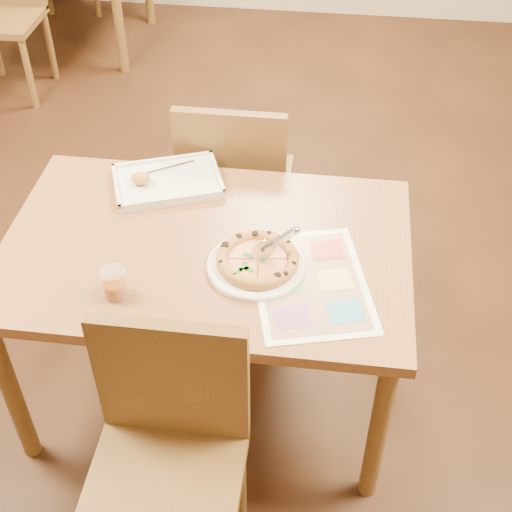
# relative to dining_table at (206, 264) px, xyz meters

# --- Properties ---
(room) EXTENTS (7.00, 7.00, 7.00)m
(room) POSITION_rel_dining_table_xyz_m (0.00, 0.00, 0.72)
(room) COLOR #351C0E
(room) RESTS_ON ground
(dining_table) EXTENTS (1.30, 0.85, 0.72)m
(dining_table) POSITION_rel_dining_table_xyz_m (0.00, 0.00, 0.00)
(dining_table) COLOR #9C653E
(dining_table) RESTS_ON ground
(chair_near) EXTENTS (0.42, 0.42, 0.47)m
(chair_near) POSITION_rel_dining_table_xyz_m (0.00, -0.60, -0.07)
(chair_near) COLOR brown
(chair_near) RESTS_ON ground
(chair_far) EXTENTS (0.42, 0.42, 0.47)m
(chair_far) POSITION_rel_dining_table_xyz_m (-0.00, 0.60, -0.07)
(chair_far) COLOR brown
(chair_far) RESTS_ON ground
(plate) EXTENTS (0.38, 0.38, 0.02)m
(plate) POSITION_rel_dining_table_xyz_m (0.17, -0.09, 0.09)
(plate) COLOR white
(plate) RESTS_ON dining_table
(pizza) EXTENTS (0.26, 0.26, 0.04)m
(pizza) POSITION_rel_dining_table_xyz_m (0.18, -0.08, 0.11)
(pizza) COLOR #C28742
(pizza) RESTS_ON plate
(pizza_cutter) EXTENTS (0.13, 0.09, 0.09)m
(pizza_cutter) POSITION_rel_dining_table_xyz_m (0.23, -0.06, 0.17)
(pizza_cutter) COLOR silver
(pizza_cutter) RESTS_ON pizza
(appetizer_tray) EXTENTS (0.43, 0.37, 0.06)m
(appetizer_tray) POSITION_rel_dining_table_xyz_m (-0.19, 0.30, 0.10)
(appetizer_tray) COLOR silver
(appetizer_tray) RESTS_ON dining_table
(glass_tumbler) EXTENTS (0.08, 0.08, 0.10)m
(glass_tumbler) POSITION_rel_dining_table_xyz_m (-0.22, -0.25, 0.13)
(glass_tumbler) COLOR #84380A
(glass_tumbler) RESTS_ON dining_table
(menu) EXTENTS (0.44, 0.54, 0.00)m
(menu) POSITION_rel_dining_table_xyz_m (0.34, -0.13, 0.09)
(menu) COLOR white
(menu) RESTS_ON dining_table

